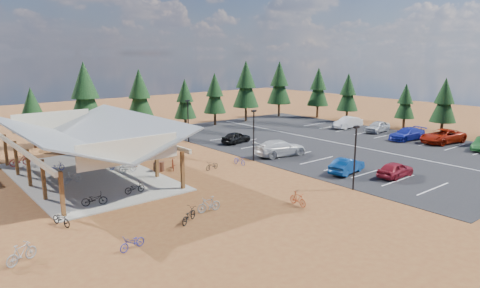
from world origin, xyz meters
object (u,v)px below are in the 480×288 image
bike_2 (56,167)px  car_6 (443,136)px  bike_4 (135,188)px  bike_9 (21,253)px  trash_bin_0 (157,167)px  bike_5 (128,167)px  bike_6 (117,164)px  bike_3 (20,160)px  car_9 (348,123)px  car_7 (407,134)px  bike_15 (173,164)px  car_8 (378,127)px  bike_8 (61,219)px  lamp_post_2 (188,118)px  lamp_post_1 (254,132)px  bike_10 (132,242)px  trash_bin_1 (161,166)px  bike_7 (87,155)px  car_4 (236,137)px  bike_pavilion (84,134)px  bike_0 (94,199)px  bike_12 (189,215)px  bike_11 (298,199)px  bike_14 (240,160)px  bike_16 (212,166)px  bike_13 (209,204)px  car_3 (280,148)px  car_0 (395,169)px  car_1 (347,166)px

bike_2 → car_6: 42.89m
bike_4 → bike_9: bearing=127.0°
trash_bin_0 → bike_5: 2.55m
bike_6 → bike_9: size_ratio=0.94×
bike_3 → car_9: car_9 is taller
bike_5 → car_7: size_ratio=0.30×
bike_15 → car_8: car_8 is taller
bike_6 → bike_8: 13.23m
lamp_post_2 → bike_9: 31.17m
lamp_post_1 → bike_10: (-18.22, -10.74, -2.55)m
trash_bin_1 → bike_7: (-3.77, 8.34, 0.15)m
trash_bin_1 → car_9: (32.02, 3.21, 0.40)m
bike_7 → car_4: size_ratio=0.41×
car_4 → car_9: (18.91, -2.08, 0.13)m
bike_9 → bike_7: bearing=-53.2°
bike_pavilion → bike_0: bike_pavilion is taller
car_4 → bike_0: bearing=105.3°
bike_5 → bike_10: bearing=165.6°
bike_10 → bike_15: (10.23, 12.97, 0.12)m
bike_4 → car_9: (36.84, 7.76, 0.33)m
bike_12 → car_4: size_ratio=0.46×
bike_10 → lamp_post_2: bearing=130.0°
lamp_post_1 → bike_15: lamp_post_1 is taller
bike_6 → bike_11: bike_6 is taller
bike_15 → car_6: 32.76m
car_7 → trash_bin_1: bearing=-94.3°
car_8 → bike_14: bearing=-91.7°
bike_5 → car_9: (34.68, 1.95, 0.28)m
car_9 → bike_0: bearing=-76.3°
bike_2 → bike_pavilion: bearing=-167.4°
bike_2 → bike_6: 5.27m
lamp_post_2 → bike_10: lamp_post_2 is taller
bike_2 → bike_16: bike_2 is taller
bike_10 → bike_13: bearing=95.8°
bike_3 → bike_6: bike_3 is taller
bike_4 → bike_2: bearing=17.3°
bike_5 → bike_14: bearing=-102.4°
bike_5 → bike_8: 12.00m
bike_6 → car_3: bearing=-129.8°
car_7 → bike_6: bearing=-98.2°
trash_bin_0 → bike_13: bearing=-100.7°
bike_2 → car_3: car_3 is taller
bike_4 → car_0: size_ratio=0.40×
car_6 → bike_6: bearing=-101.2°
bike_3 → lamp_post_2: bearing=-91.1°
bike_4 → bike_15: bearing=-51.5°
bike_3 → bike_15: 14.72m
bike_4 → bike_16: (8.70, 1.98, -0.12)m
lamp_post_1 → bike_2: (-16.61, 8.13, -2.47)m
bike_7 → car_1: size_ratio=0.39×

